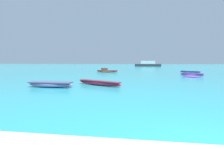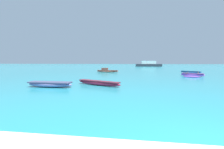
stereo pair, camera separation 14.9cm
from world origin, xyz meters
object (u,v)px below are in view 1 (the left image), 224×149
(moored_boat_1, at_px, (107,71))
(distant_ferry, at_px, (148,64))
(moored_boat_0, at_px, (51,84))
(moored_boat_2, at_px, (192,75))
(moored_boat_3, at_px, (99,83))
(moored_boat_4, at_px, (190,72))

(moored_boat_1, bearing_deg, distant_ferry, 76.54)
(distant_ferry, bearing_deg, moored_boat_0, -104.08)
(moored_boat_2, bearing_deg, moored_boat_3, -116.37)
(moored_boat_3, bearing_deg, moored_boat_0, -133.87)
(moored_boat_4, distance_m, distant_ferry, 33.81)
(moored_boat_1, distance_m, moored_boat_2, 13.30)
(moored_boat_4, bearing_deg, moored_boat_0, -93.60)
(moored_boat_0, bearing_deg, distant_ferry, 77.87)
(moored_boat_3, xyz_separation_m, moored_boat_4, (12.00, 14.11, -0.00))
(moored_boat_2, relative_size, moored_boat_3, 0.96)
(moored_boat_3, height_order, moored_boat_4, moored_boat_3)
(moored_boat_1, bearing_deg, moored_boat_4, 2.80)
(moored_boat_0, bearing_deg, moored_boat_1, 86.22)
(moored_boat_1, distance_m, moored_boat_3, 14.59)
(moored_boat_4, bearing_deg, moored_boat_3, -89.14)
(moored_boat_3, bearing_deg, moored_boat_1, 121.75)
(moored_boat_1, bearing_deg, moored_boat_0, -91.34)
(distant_ferry, bearing_deg, moored_boat_1, -107.85)
(moored_boat_2, xyz_separation_m, distant_ferry, (-1.11, 39.35, 0.66))
(moored_boat_1, bearing_deg, moored_boat_3, -78.84)
(moored_boat_1, height_order, moored_boat_3, moored_boat_1)
(moored_boat_0, height_order, moored_boat_2, moored_boat_2)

